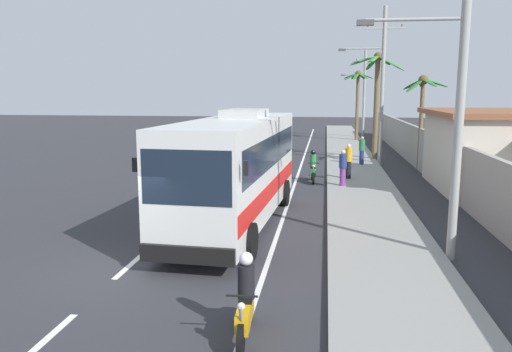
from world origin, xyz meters
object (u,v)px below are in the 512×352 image
at_px(pedestrian_midwalk, 349,160).
at_px(motorcycle_trailing, 313,169).
at_px(motorcycle_beside_bus, 245,304).
at_px(utility_pole_nearest, 457,82).
at_px(palm_third, 422,99).
at_px(pedestrian_near_kerb, 343,167).
at_px(palm_nearest, 377,85).
at_px(coach_bus_foreground, 237,166).
at_px(utility_pole_far, 363,92).
at_px(utility_pole_mid, 381,82).
at_px(pedestrian_far_walk, 362,150).
at_px(palm_second, 358,91).

bearing_deg(pedestrian_midwalk, motorcycle_trailing, 154.35).
distance_m(motorcycle_beside_bus, utility_pole_nearest, 8.16).
height_order(pedestrian_midwalk, palm_third, palm_third).
distance_m(pedestrian_near_kerb, palm_nearest, 11.29).
height_order(utility_pole_nearest, palm_third, utility_pole_nearest).
xyz_separation_m(coach_bus_foreground, palm_nearest, (6.23, 17.37, 2.92)).
relative_size(pedestrian_near_kerb, utility_pole_far, 0.20).
relative_size(pedestrian_near_kerb, utility_pole_mid, 0.18).
bearing_deg(pedestrian_far_walk, pedestrian_midwalk, 145.44).
bearing_deg(coach_bus_foreground, utility_pole_nearest, -25.21).
distance_m(motorcycle_trailing, palm_second, 22.67).
distance_m(pedestrian_far_walk, palm_third, 4.55).
bearing_deg(utility_pole_mid, utility_pole_far, 89.22).
relative_size(palm_nearest, palm_third, 1.29).
distance_m(coach_bus_foreground, utility_pole_mid, 16.90).
height_order(motorcycle_beside_bus, utility_pole_nearest, utility_pole_nearest).
bearing_deg(pedestrian_midwalk, palm_third, 6.71).
bearing_deg(utility_pole_nearest, palm_second, 90.94).
height_order(utility_pole_mid, palm_second, utility_pole_mid).
bearing_deg(coach_bus_foreground, palm_second, 79.29).
bearing_deg(motorcycle_trailing, palm_second, 81.23).
relative_size(coach_bus_foreground, utility_pole_mid, 1.12).
height_order(pedestrian_far_walk, utility_pole_nearest, utility_pole_nearest).
bearing_deg(pedestrian_far_walk, utility_pole_nearest, 160.14).
height_order(motorcycle_trailing, utility_pole_mid, utility_pole_mid).
bearing_deg(pedestrian_near_kerb, palm_second, 43.23).
height_order(motorcycle_trailing, pedestrian_midwalk, pedestrian_midwalk).
bearing_deg(palm_nearest, pedestrian_midwalk, -103.83).
bearing_deg(motorcycle_beside_bus, utility_pole_mid, 78.72).
distance_m(pedestrian_far_walk, palm_nearest, 5.02).
height_order(pedestrian_midwalk, utility_pole_mid, utility_pole_mid).
relative_size(motorcycle_trailing, utility_pole_far, 0.23).
xyz_separation_m(palm_nearest, palm_second, (-0.42, 13.33, -0.35)).
height_order(coach_bus_foreground, palm_third, palm_third).
relative_size(pedestrian_midwalk, pedestrian_far_walk, 1.04).
height_order(pedestrian_midwalk, utility_pole_far, utility_pole_far).
distance_m(coach_bus_foreground, palm_nearest, 18.69).
bearing_deg(palm_nearest, palm_second, 91.81).
xyz_separation_m(motorcycle_trailing, utility_pole_far, (4.14, 25.10, 3.85)).
bearing_deg(motorcycle_beside_bus, pedestrian_near_kerb, 81.58).
bearing_deg(coach_bus_foreground, utility_pole_far, 79.03).
height_order(motorcycle_trailing, palm_nearest, palm_nearest).
bearing_deg(palm_third, motorcycle_beside_bus, -107.55).
relative_size(coach_bus_foreground, motorcycle_beside_bus, 5.49).
height_order(pedestrian_near_kerb, palm_second, palm_second).
xyz_separation_m(coach_bus_foreground, utility_pole_far, (6.54, 33.74, 2.48)).
distance_m(motorcycle_beside_bus, palm_nearest, 26.32).
xyz_separation_m(utility_pole_nearest, utility_pole_mid, (-0.07, 18.37, 0.36)).
bearing_deg(motorcycle_beside_bus, motorcycle_trailing, 87.24).
relative_size(coach_bus_foreground, palm_third, 1.96).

